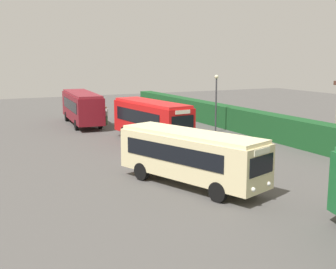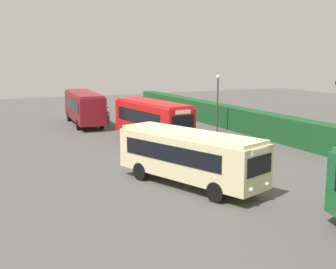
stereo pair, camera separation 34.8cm
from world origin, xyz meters
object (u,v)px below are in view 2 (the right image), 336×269
at_px(person_left, 108,115).
at_px(lamppost, 218,96).
at_px(bus_cream, 189,155).
at_px(traffic_cone, 224,153).
at_px(bus_maroon, 84,106).
at_px(bus_red, 152,119).
at_px(person_center, 184,132).

bearing_deg(person_left, lamppost, 93.43).
distance_m(bus_cream, traffic_cone, 7.44).
height_order(person_left, traffic_cone, person_left).
xyz_separation_m(bus_cream, traffic_cone, (-4.97, 5.35, -1.42)).
xyz_separation_m(bus_maroon, person_left, (0.99, 2.15, -0.89)).
distance_m(bus_maroon, bus_red, 11.86).
distance_m(person_left, traffic_cone, 17.70).
bearing_deg(bus_maroon, bus_cream, -176.24).
relative_size(bus_cream, person_left, 4.85).
relative_size(bus_red, person_left, 4.87).
bearing_deg(bus_cream, person_left, 153.79).
xyz_separation_m(bus_red, traffic_cone, (6.87, 2.38, -1.61)).
height_order(bus_cream, lamppost, lamppost).
relative_size(bus_maroon, bus_red, 1.13).
xyz_separation_m(person_left, lamppost, (8.42, 7.73, 2.29)).
relative_size(traffic_cone, lamppost, 0.12).
distance_m(bus_cream, person_left, 22.61).
xyz_separation_m(bus_maroon, lamppost, (9.41, 9.88, 1.40)).
distance_m(bus_maroon, person_left, 2.53).
bearing_deg(person_left, person_center, 62.98).
xyz_separation_m(person_left, traffic_cone, (17.47, 2.72, -0.69)).
xyz_separation_m(bus_maroon, bus_cream, (23.44, -0.47, -0.16)).
height_order(person_center, lamppost, lamppost).
distance_m(person_left, lamppost, 11.65).
distance_m(bus_red, person_left, 10.65).
height_order(bus_maroon, lamppost, lamppost).
bearing_deg(lamppost, bus_red, -73.52).
distance_m(bus_red, person_center, 2.71).
distance_m(bus_red, bus_cream, 12.21).
bearing_deg(lamppost, bus_maroon, -133.61).
xyz_separation_m(bus_maroon, bus_red, (11.60, 2.49, 0.03)).
bearing_deg(bus_red, bus_maroon, -174.39).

